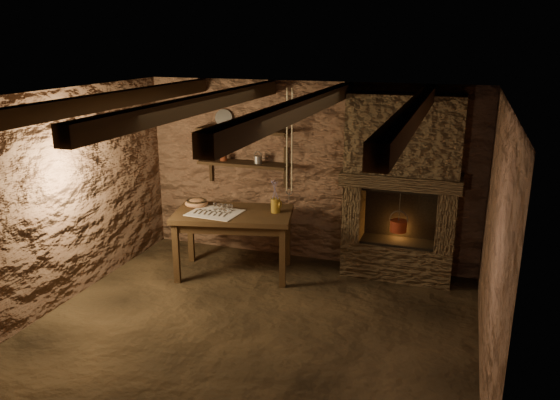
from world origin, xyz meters
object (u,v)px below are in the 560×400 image
(stoneware_jug, at_px, (276,199))
(red_pot, at_px, (398,225))
(wooden_bowl, at_px, (197,203))
(iron_stockpot, at_px, (258,124))
(work_table, at_px, (234,241))

(stoneware_jug, distance_m, red_pot, 1.55)
(stoneware_jug, relative_size, red_pot, 0.76)
(wooden_bowl, bearing_deg, red_pot, 10.13)
(stoneware_jug, height_order, wooden_bowl, stoneware_jug)
(red_pot, bearing_deg, stoneware_jug, -165.48)
(iron_stockpot, relative_size, red_pot, 0.39)
(wooden_bowl, bearing_deg, work_table, -8.64)
(work_table, distance_m, iron_stockpot, 1.55)
(stoneware_jug, relative_size, wooden_bowl, 1.36)
(wooden_bowl, relative_size, red_pot, 0.56)
(red_pot, bearing_deg, work_table, -164.86)
(work_table, relative_size, iron_stockpot, 7.58)
(wooden_bowl, xyz_separation_m, red_pot, (2.53, 0.45, -0.16))
(iron_stockpot, bearing_deg, stoneware_jug, -49.90)
(stoneware_jug, bearing_deg, iron_stockpot, 129.36)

